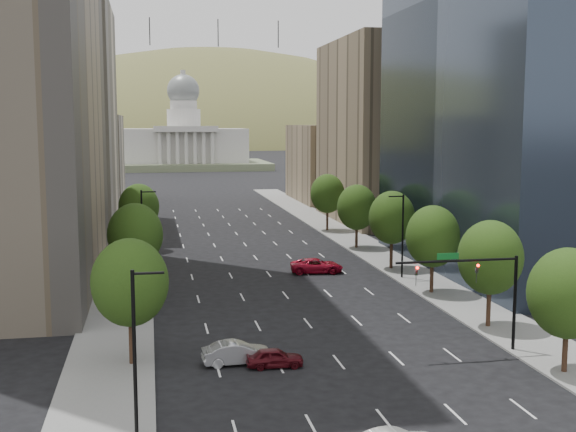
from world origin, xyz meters
TOP-DOWN VIEW (x-y plane):
  - sidewalk_left at (-15.50, 60.00)m, footprint 6.00×200.00m
  - sidewalk_right at (15.50, 60.00)m, footprint 6.00×200.00m
  - midrise_cream_left at (-25.00, 103.00)m, footprint 14.00×30.00m
  - filler_left at (-25.00, 136.00)m, footprint 14.00×26.00m
  - parking_tan_right at (25.00, 100.00)m, footprint 14.00×30.00m
  - filler_right at (25.00, 133.00)m, footprint 14.00×26.00m
  - tree_right_0 at (14.00, 25.00)m, footprint 5.20×5.20m
  - tree_right_1 at (14.00, 36.00)m, footprint 5.20×5.20m
  - tree_right_2 at (14.00, 48.00)m, footprint 5.20×5.20m
  - tree_right_3 at (14.00, 60.00)m, footprint 5.20×5.20m
  - tree_right_4 at (14.00, 74.00)m, footprint 5.20×5.20m
  - tree_right_5 at (14.00, 90.00)m, footprint 5.20×5.20m
  - tree_left_0 at (-14.00, 32.00)m, footprint 5.20×5.20m
  - tree_left_1 at (-14.00, 52.00)m, footprint 5.20×5.20m
  - tree_left_2 at (-14.00, 78.00)m, footprint 5.20×5.20m
  - streetlight_rn at (13.44, 55.00)m, footprint 1.70×0.20m
  - streetlight_ls at (-13.44, 20.00)m, footprint 1.70×0.20m
  - streetlight_ln at (-13.44, 65.00)m, footprint 1.70×0.20m
  - traffic_signal at (10.53, 30.00)m, footprint 9.12×0.40m
  - capitol at (0.00, 249.71)m, footprint 60.00×40.00m
  - foothills at (34.67, 599.39)m, footprint 720.00×413.00m
  - car_maroon at (-4.52, 29.80)m, footprint 3.94×1.73m
  - car_silver at (-6.95, 30.93)m, footprint 4.85×1.96m
  - car_red_far at (5.30, 59.69)m, footprint 6.02×3.24m

SIDE VIEW (x-z plane):
  - foothills at x=34.67m, z-range -169.28..93.72m
  - sidewalk_left at x=-15.50m, z-range 0.00..0.15m
  - sidewalk_right at x=15.50m, z-range 0.00..0.15m
  - car_maroon at x=-4.52m, z-range 0.00..1.32m
  - car_silver at x=-6.95m, z-range 0.00..1.57m
  - car_red_far at x=5.30m, z-range 0.00..1.61m
  - streetlight_rn at x=13.44m, z-range 0.34..9.34m
  - streetlight_ls at x=-13.44m, z-range 0.34..9.34m
  - streetlight_ln at x=-13.44m, z-range 0.34..9.34m
  - traffic_signal at x=10.53m, z-range 1.49..8.86m
  - tree_right_0 at x=14.00m, z-range 1.19..9.58m
  - tree_right_4 at x=14.00m, z-range 1.23..9.69m
  - tree_right_2 at x=14.00m, z-range 1.30..9.91m
  - tree_left_2 at x=-14.00m, z-range 1.34..10.02m
  - tree_right_1 at x=14.00m, z-range 1.37..10.12m
  - tree_right_5 at x=14.00m, z-range 1.37..10.12m
  - tree_left_0 at x=-14.00m, z-range 1.37..10.12m
  - tree_right_3 at x=14.00m, z-range 1.44..10.34m
  - tree_left_1 at x=-14.00m, z-range 1.48..10.45m
  - filler_right at x=25.00m, z-range 0.00..16.00m
  - capitol at x=0.00m, z-range -9.02..26.18m
  - filler_left at x=-25.00m, z-range 0.00..18.00m
  - parking_tan_right at x=25.00m, z-range 0.00..30.00m
  - midrise_cream_left at x=-25.00m, z-range 0.00..35.00m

